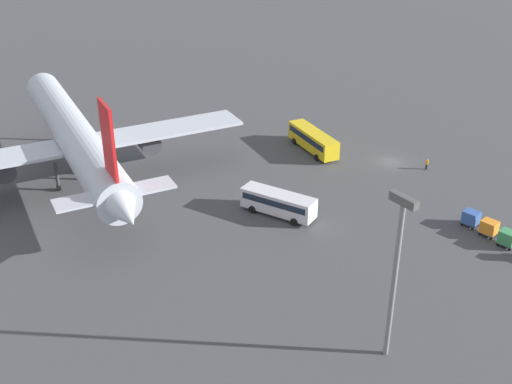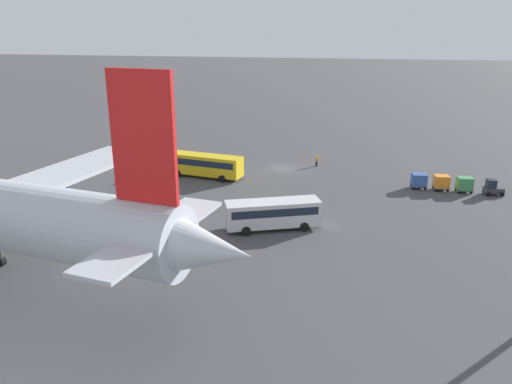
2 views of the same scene
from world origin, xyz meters
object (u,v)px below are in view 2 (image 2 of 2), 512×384
baggage_tug (493,188)px  cargo_cart_green (464,184)px  worker_person (317,161)px  shuttle_bus_near (204,164)px  cargo_cart_orange (441,182)px  cargo_cart_blue (419,180)px  shuttle_bus_far (273,212)px

baggage_tug → cargo_cart_green: (3.43, -0.33, 0.25)m
worker_person → cargo_cart_green: 22.33m
shuttle_bus_near → baggage_tug: (-39.35, -0.34, -1.04)m
worker_person → shuttle_bus_near: bearing=31.8°
baggage_tug → cargo_cart_orange: size_ratio=1.16×
worker_person → cargo_cart_blue: bearing=150.1°
baggage_tug → cargo_cart_orange: 6.33m
shuttle_bus_near → worker_person: bearing=-138.8°
shuttle_bus_near → shuttle_bus_far: (-13.57, 17.28, -0.09)m
cargo_cart_green → cargo_cart_blue: bearing=-4.2°
baggage_tug → cargo_cart_blue: bearing=-14.3°
baggage_tug → shuttle_bus_far: bearing=24.7°
shuttle_bus_near → worker_person: (-15.44, -9.57, -1.11)m
cargo_cart_green → baggage_tug: bearing=174.5°
cargo_cart_blue → shuttle_bus_far: bearing=47.9°
worker_person → baggage_tug: bearing=158.9°
shuttle_bus_far → worker_person: (-1.87, -26.85, -1.02)m
shuttle_bus_near → cargo_cart_green: bearing=-169.5°
worker_person → cargo_cart_green: bearing=156.5°
cargo_cart_blue → shuttle_bus_near: bearing=2.1°
cargo_cart_orange → cargo_cart_blue: size_ratio=1.00×
shuttle_bus_far → cargo_cart_green: (-22.35, -17.95, -0.70)m
shuttle_bus_near → shuttle_bus_far: shuttle_bus_near is taller
cargo_cart_orange → shuttle_bus_far: bearing=43.1°
worker_person → cargo_cart_blue: size_ratio=0.78×
shuttle_bus_near → baggage_tug: size_ratio=4.60×
shuttle_bus_far → cargo_cart_blue: shuttle_bus_far is taller
cargo_cart_green → worker_person: bearing=-23.5°
shuttle_bus_near → worker_person: shuttle_bus_near is taller
worker_person → cargo_cart_orange: 19.62m
baggage_tug → worker_person: baggage_tug is taller
shuttle_bus_near → cargo_cart_orange: bearing=-169.0°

